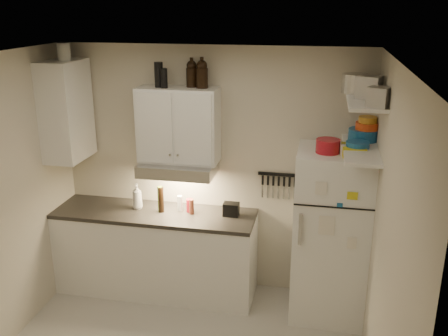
# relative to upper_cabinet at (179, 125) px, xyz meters

# --- Properties ---
(ceiling) EXTENTS (3.20, 3.00, 0.02)m
(ceiling) POSITION_rel_upper_cabinet_xyz_m (0.30, -1.33, 0.78)
(ceiling) COLOR silver
(ceiling) RESTS_ON ground
(back_wall) EXTENTS (3.20, 0.02, 2.60)m
(back_wall) POSITION_rel_upper_cabinet_xyz_m (0.30, 0.18, -0.53)
(back_wall) COLOR beige
(back_wall) RESTS_ON ground
(right_wall) EXTENTS (0.02, 3.00, 2.60)m
(right_wall) POSITION_rel_upper_cabinet_xyz_m (1.91, -1.33, -0.53)
(right_wall) COLOR beige
(right_wall) RESTS_ON ground
(base_cabinet) EXTENTS (2.10, 0.60, 0.88)m
(base_cabinet) POSITION_rel_upper_cabinet_xyz_m (-0.25, -0.14, -1.39)
(base_cabinet) COLOR white
(base_cabinet) RESTS_ON floor
(countertop) EXTENTS (2.10, 0.62, 0.04)m
(countertop) POSITION_rel_upper_cabinet_xyz_m (-0.25, -0.14, -0.93)
(countertop) COLOR #2C2926
(countertop) RESTS_ON base_cabinet
(upper_cabinet) EXTENTS (0.80, 0.33, 0.75)m
(upper_cabinet) POSITION_rel_upper_cabinet_xyz_m (0.00, 0.00, 0.00)
(upper_cabinet) COLOR white
(upper_cabinet) RESTS_ON back_wall
(side_cabinet) EXTENTS (0.33, 0.55, 1.00)m
(side_cabinet) POSITION_rel_upper_cabinet_xyz_m (-1.14, -0.14, 0.12)
(side_cabinet) COLOR white
(side_cabinet) RESTS_ON left_wall
(range_hood) EXTENTS (0.76, 0.46, 0.12)m
(range_hood) POSITION_rel_upper_cabinet_xyz_m (0.00, -0.06, -0.44)
(range_hood) COLOR silver
(range_hood) RESTS_ON back_wall
(fridge) EXTENTS (0.70, 0.68, 1.70)m
(fridge) POSITION_rel_upper_cabinet_xyz_m (1.55, -0.18, -0.98)
(fridge) COLOR white
(fridge) RESTS_ON floor
(shelf_hi) EXTENTS (0.30, 0.95, 0.03)m
(shelf_hi) POSITION_rel_upper_cabinet_xyz_m (1.75, -0.31, 0.38)
(shelf_hi) COLOR white
(shelf_hi) RESTS_ON right_wall
(shelf_lo) EXTENTS (0.30, 0.95, 0.03)m
(shelf_lo) POSITION_rel_upper_cabinet_xyz_m (1.75, -0.31, -0.07)
(shelf_lo) COLOR white
(shelf_lo) RESTS_ON right_wall
(knife_strip) EXTENTS (0.42, 0.02, 0.03)m
(knife_strip) POSITION_rel_upper_cabinet_xyz_m (1.00, 0.15, -0.51)
(knife_strip) COLOR black
(knife_strip) RESTS_ON back_wall
(dutch_oven) EXTENTS (0.27, 0.27, 0.12)m
(dutch_oven) POSITION_rel_upper_cabinet_xyz_m (1.47, -0.26, -0.06)
(dutch_oven) COLOR #A6131E
(dutch_oven) RESTS_ON fridge
(book_stack) EXTENTS (0.21, 0.26, 0.08)m
(book_stack) POSITION_rel_upper_cabinet_xyz_m (1.69, -0.28, -0.08)
(book_stack) COLOR gold
(book_stack) RESTS_ON fridge
(spice_jar) EXTENTS (0.06, 0.06, 0.09)m
(spice_jar) POSITION_rel_upper_cabinet_xyz_m (1.60, -0.30, -0.08)
(spice_jar) COLOR silver
(spice_jar) RESTS_ON fridge
(stock_pot) EXTENTS (0.31, 0.31, 0.17)m
(stock_pot) POSITION_rel_upper_cabinet_xyz_m (1.67, -0.06, 0.48)
(stock_pot) COLOR silver
(stock_pot) RESTS_ON shelf_hi
(tin_a) EXTENTS (0.24, 0.23, 0.19)m
(tin_a) POSITION_rel_upper_cabinet_xyz_m (1.77, -0.33, 0.49)
(tin_a) COLOR #AAAAAD
(tin_a) RESTS_ON shelf_hi
(tin_b) EXTENTS (0.21, 0.21, 0.16)m
(tin_b) POSITION_rel_upper_cabinet_xyz_m (1.82, -0.69, 0.47)
(tin_b) COLOR #AAAAAD
(tin_b) RESTS_ON shelf_hi
(bowl_teal) EXTENTS (0.27, 0.27, 0.11)m
(bowl_teal) POSITION_rel_upper_cabinet_xyz_m (1.78, -0.04, 0.00)
(bowl_teal) COLOR #19588E
(bowl_teal) RESTS_ON shelf_lo
(bowl_orange) EXTENTS (0.21, 0.21, 0.06)m
(bowl_orange) POSITION_rel_upper_cabinet_xyz_m (1.81, -0.05, 0.09)
(bowl_orange) COLOR red
(bowl_orange) RESTS_ON bowl_teal
(bowl_yellow) EXTENTS (0.17, 0.17, 0.05)m
(bowl_yellow) POSITION_rel_upper_cabinet_xyz_m (1.81, -0.05, 0.15)
(bowl_yellow) COLOR #BB8021
(bowl_yellow) RESTS_ON bowl_orange
(plates) EXTENTS (0.26, 0.26, 0.05)m
(plates) POSITION_rel_upper_cabinet_xyz_m (1.72, -0.29, -0.02)
(plates) COLOR #19588E
(plates) RESTS_ON shelf_lo
(growler_a) EXTENTS (0.14, 0.14, 0.26)m
(growler_a) POSITION_rel_upper_cabinet_xyz_m (0.13, 0.06, 0.51)
(growler_a) COLOR black
(growler_a) RESTS_ON upper_cabinet
(growler_b) EXTENTS (0.12, 0.12, 0.27)m
(growler_b) POSITION_rel_upper_cabinet_xyz_m (0.24, 0.01, 0.51)
(growler_b) COLOR black
(growler_b) RESTS_ON upper_cabinet
(thermos_a) EXTENTS (0.08, 0.08, 0.19)m
(thermos_a) POSITION_rel_upper_cabinet_xyz_m (-0.11, -0.06, 0.47)
(thermos_a) COLOR black
(thermos_a) RESTS_ON upper_cabinet
(thermos_b) EXTENTS (0.10, 0.10, 0.24)m
(thermos_b) POSITION_rel_upper_cabinet_xyz_m (-0.18, -0.02, 0.50)
(thermos_b) COLOR black
(thermos_b) RESTS_ON upper_cabinet
(side_jar) EXTENTS (0.13, 0.13, 0.17)m
(side_jar) POSITION_rel_upper_cabinet_xyz_m (-1.09, -0.16, 0.71)
(side_jar) COLOR silver
(side_jar) RESTS_ON side_cabinet
(soap_bottle) EXTENTS (0.13, 0.13, 0.30)m
(soap_bottle) POSITION_rel_upper_cabinet_xyz_m (-0.45, -0.09, -0.75)
(soap_bottle) COLOR white
(soap_bottle) RESTS_ON countertop
(pepper_mill) EXTENTS (0.07, 0.07, 0.16)m
(pepper_mill) POSITION_rel_upper_cabinet_xyz_m (0.14, -0.11, -0.83)
(pepper_mill) COLOR brown
(pepper_mill) RESTS_ON countertop
(oil_bottle) EXTENTS (0.06, 0.06, 0.28)m
(oil_bottle) POSITION_rel_upper_cabinet_xyz_m (-0.19, -0.12, -0.77)
(oil_bottle) COLOR #4A5E17
(oil_bottle) RESTS_ON countertop
(vinegar_bottle) EXTENTS (0.07, 0.07, 0.27)m
(vinegar_bottle) POSITION_rel_upper_cabinet_xyz_m (-0.18, -0.12, -0.77)
(vinegar_bottle) COLOR black
(vinegar_bottle) RESTS_ON countertop
(clear_bottle) EXTENTS (0.07, 0.07, 0.16)m
(clear_bottle) POSITION_rel_upper_cabinet_xyz_m (0.00, -0.05, -0.82)
(clear_bottle) COLOR silver
(clear_bottle) RESTS_ON countertop
(red_jar) EXTENTS (0.09, 0.09, 0.14)m
(red_jar) POSITION_rel_upper_cabinet_xyz_m (0.11, -0.06, -0.84)
(red_jar) COLOR #A6131E
(red_jar) RESTS_ON countertop
(caddy) EXTENTS (0.16, 0.11, 0.14)m
(caddy) POSITION_rel_upper_cabinet_xyz_m (0.55, -0.07, -0.84)
(caddy) COLOR black
(caddy) RESTS_ON countertop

